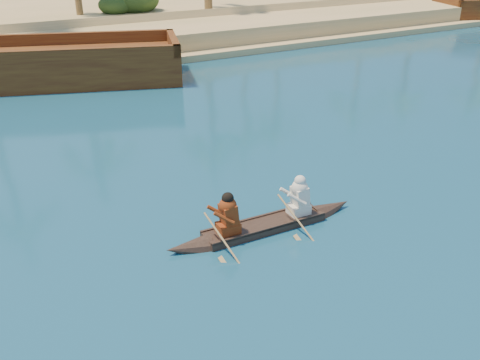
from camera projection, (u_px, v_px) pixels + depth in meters
sandy_embankment at (86, 2)px, 48.23m from camera, size 150.00×51.00×1.50m
shrub_cluster at (148, 15)px, 35.92m from camera, size 100.00×6.00×2.40m
canoe at (264, 220)px, 12.50m from camera, size 4.95×0.84×1.36m
barge_mid at (34, 66)px, 24.43m from camera, size 13.84×8.43×2.19m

